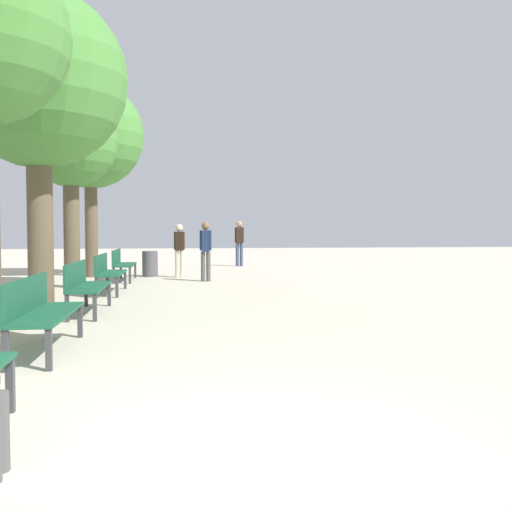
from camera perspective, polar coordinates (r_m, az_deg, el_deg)
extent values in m
plane|color=beige|center=(3.78, -7.36, -19.24)|extent=(80.00, 80.00, 0.00)
cube|color=#38383D|center=(4.88, -23.36, -11.77)|extent=(0.06, 0.06, 0.42)
cube|color=#195138|center=(6.97, -20.12, -5.46)|extent=(0.50, 1.88, 0.04)
cube|color=#195138|center=(7.00, -22.00, -3.65)|extent=(0.04, 1.88, 0.40)
cube|color=#38383D|center=(6.11, -20.01, -8.81)|extent=(0.06, 0.06, 0.42)
cube|color=#38383D|center=(7.84, -17.19, -6.25)|extent=(0.06, 0.06, 0.42)
cube|color=#38383D|center=(6.21, -23.77, -8.69)|extent=(0.06, 0.06, 0.42)
cube|color=#38383D|center=(7.92, -20.15, -6.21)|extent=(0.06, 0.06, 0.42)
cube|color=#195138|center=(9.99, -16.28, -3.00)|extent=(0.50, 1.88, 0.04)
cube|color=#195138|center=(10.01, -17.60, -1.75)|extent=(0.04, 1.88, 0.40)
cube|color=#38383D|center=(9.11, -15.82, -5.00)|extent=(0.06, 0.06, 0.42)
cube|color=#38383D|center=(10.87, -14.48, -3.76)|extent=(0.06, 0.06, 0.42)
cube|color=#38383D|center=(9.18, -18.38, -4.98)|extent=(0.06, 0.06, 0.42)
cube|color=#38383D|center=(10.93, -16.62, -3.75)|extent=(0.06, 0.06, 0.42)
cube|color=#195138|center=(13.05, -14.23, -1.67)|extent=(0.50, 1.88, 0.04)
cube|color=#195138|center=(13.06, -15.25, -0.72)|extent=(0.04, 1.88, 0.40)
cube|color=#38383D|center=(12.16, -13.74, -3.08)|extent=(0.06, 0.06, 0.42)
cube|color=#38383D|center=(13.93, -12.96, -2.35)|extent=(0.06, 0.06, 0.42)
cube|color=#38383D|center=(12.21, -15.67, -3.08)|extent=(0.06, 0.06, 0.42)
cube|color=#38383D|center=(13.98, -14.64, -2.35)|extent=(0.06, 0.06, 0.42)
cube|color=#195138|center=(16.11, -12.97, -0.85)|extent=(0.50, 1.88, 0.04)
cube|color=#195138|center=(16.13, -13.79, -0.08)|extent=(0.04, 1.88, 0.40)
cube|color=#38383D|center=(15.22, -12.50, -1.93)|extent=(0.06, 0.06, 0.42)
cube|color=#38383D|center=(17.00, -11.99, -1.45)|extent=(0.06, 0.06, 0.42)
cube|color=#38383D|center=(15.26, -14.04, -1.93)|extent=(0.06, 0.06, 0.42)
cube|color=#38383D|center=(17.04, -13.37, -1.45)|extent=(0.06, 0.06, 0.42)
cylinder|color=brown|center=(11.51, -20.78, 3.71)|extent=(0.47, 0.47, 3.31)
sphere|color=#478438|center=(11.85, -20.99, 16.23)|extent=(3.32, 3.32, 3.32)
cylinder|color=brown|center=(14.58, -17.96, 2.78)|extent=(0.38, 0.38, 2.95)
sphere|color=#478438|center=(14.74, -18.08, 10.95)|extent=(2.25, 2.25, 2.25)
cylinder|color=brown|center=(17.67, -16.15, 3.39)|extent=(0.37, 0.37, 3.34)
sphere|color=#478438|center=(17.89, -16.25, 11.53)|extent=(3.15, 3.15, 3.15)
cylinder|color=#4C4C4C|center=(15.59, -5.31, -1.05)|extent=(0.12, 0.12, 0.82)
cylinder|color=#4C4C4C|center=(15.59, -4.78, -1.04)|extent=(0.12, 0.12, 0.82)
cube|color=navy|center=(15.56, -5.06, 1.52)|extent=(0.22, 0.25, 0.58)
cylinder|color=navy|center=(15.56, -5.51, 1.57)|extent=(0.09, 0.09, 0.55)
cylinder|color=navy|center=(15.57, -4.61, 1.57)|extent=(0.09, 0.09, 0.55)
sphere|color=brown|center=(15.56, -5.06, 3.01)|extent=(0.22, 0.22, 0.22)
cylinder|color=beige|center=(16.95, -7.89, -0.81)|extent=(0.12, 0.12, 0.79)
cylinder|color=beige|center=(16.95, -7.42, -0.80)|extent=(0.12, 0.12, 0.79)
cube|color=black|center=(16.92, -7.67, 1.48)|extent=(0.24, 0.22, 0.56)
cylinder|color=black|center=(16.92, -8.07, 1.53)|extent=(0.08, 0.08, 0.53)
cylinder|color=black|center=(16.92, -7.27, 1.53)|extent=(0.08, 0.08, 0.53)
sphere|color=beige|center=(16.92, -7.68, 2.82)|extent=(0.21, 0.21, 0.21)
cylinder|color=#384260|center=(22.00, -1.88, 0.12)|extent=(0.13, 0.13, 0.88)
cylinder|color=#384260|center=(22.02, -1.48, 0.12)|extent=(0.13, 0.13, 0.88)
cube|color=black|center=(21.99, -1.68, 2.08)|extent=(0.26, 0.23, 0.62)
cylinder|color=black|center=(21.98, -2.02, 2.12)|extent=(0.09, 0.09, 0.59)
cylinder|color=black|center=(22.00, -1.34, 2.12)|extent=(0.09, 0.09, 0.59)
sphere|color=#A37A5B|center=(21.99, -1.68, 3.22)|extent=(0.24, 0.24, 0.24)
cylinder|color=#4C4C51|center=(17.41, -10.56, -0.78)|extent=(0.46, 0.46, 0.77)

